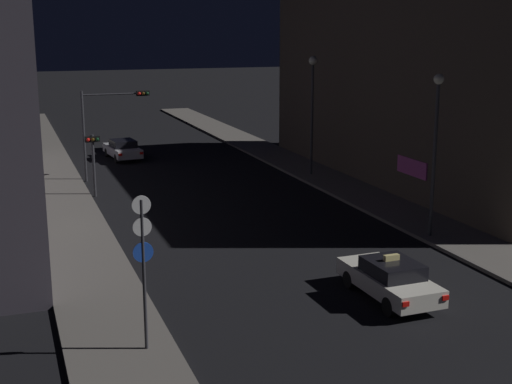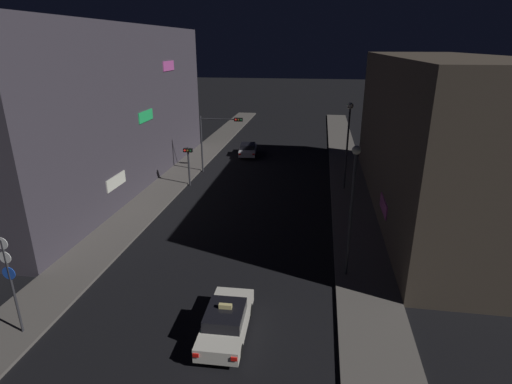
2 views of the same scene
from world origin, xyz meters
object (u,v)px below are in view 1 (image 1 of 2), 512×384
at_px(far_car, 123,149).
at_px(traffic_light_left_kerb, 93,152).
at_px(street_lamp_far_block, 312,93).
at_px(traffic_light_overhead, 108,116).
at_px(sign_pole_left, 143,258).
at_px(taxi, 390,279).
at_px(street_lamp_near_block, 436,133).

bearing_deg(far_car, traffic_light_left_kerb, -107.04).
height_order(traffic_light_left_kerb, street_lamp_far_block, street_lamp_far_block).
height_order(traffic_light_overhead, traffic_light_left_kerb, traffic_light_overhead).
bearing_deg(traffic_light_left_kerb, street_lamp_far_block, 3.77).
height_order(sign_pole_left, street_lamp_far_block, street_lamp_far_block).
relative_size(taxi, street_lamp_near_block, 0.63).
bearing_deg(taxi, street_lamp_near_block, 46.43).
bearing_deg(street_lamp_far_block, street_lamp_near_block, -92.20).
bearing_deg(traffic_light_left_kerb, taxi, -67.96).
relative_size(traffic_light_left_kerb, street_lamp_near_block, 0.49).
relative_size(street_lamp_near_block, street_lamp_far_block, 0.97).
bearing_deg(street_lamp_far_block, traffic_light_left_kerb, -176.23).
bearing_deg(sign_pole_left, street_lamp_far_block, 55.18).
bearing_deg(traffic_light_left_kerb, street_lamp_near_block, -45.47).
xyz_separation_m(far_car, sign_pole_left, (-4.51, -31.36, 2.17)).
bearing_deg(street_lamp_near_block, street_lamp_far_block, 87.80).
relative_size(far_car, street_lamp_far_block, 0.62).
height_order(taxi, sign_pole_left, sign_pole_left).
xyz_separation_m(traffic_light_left_kerb, sign_pole_left, (-1.13, -20.32, 0.38)).
bearing_deg(street_lamp_far_block, far_car, 135.30).
distance_m(far_car, sign_pole_left, 31.76).
bearing_deg(far_car, street_lamp_near_block, -68.27).
xyz_separation_m(taxi, street_lamp_near_block, (5.40, 5.68, 4.04)).
distance_m(traffic_light_overhead, sign_pole_left, 24.74).
distance_m(far_car, traffic_light_overhead, 7.76).
distance_m(taxi, traffic_light_left_kerb, 20.55).
height_order(far_car, street_lamp_near_block, street_lamp_near_block).
bearing_deg(sign_pole_left, taxi, 8.69).
bearing_deg(far_car, sign_pole_left, -98.19).
xyz_separation_m(taxi, traffic_light_left_kerb, (-7.68, 18.98, 1.79)).
height_order(traffic_light_left_kerb, street_lamp_near_block, street_lamp_near_block).
bearing_deg(taxi, far_car, 98.15).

